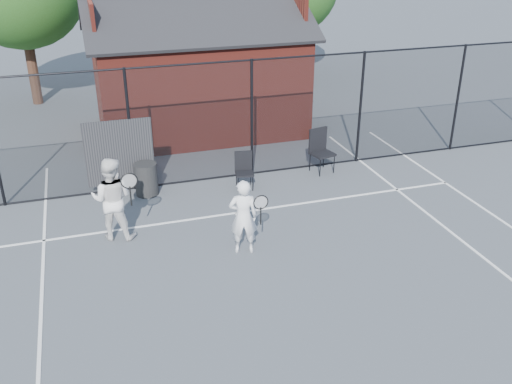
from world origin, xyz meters
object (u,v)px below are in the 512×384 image
object	(u,v)px
clubhouse	(198,78)
player_back	(112,199)
chair_left	(244,172)
chair_right	(323,152)
waste_bin	(146,179)
player_front	(243,217)

from	to	relation	value
clubhouse	player_back	world-z (taller)	clubhouse
chair_left	player_back	bearing A→B (deg)	-146.31
chair_right	waste_bin	xyz separation A→B (m)	(-4.56, 0.00, -0.16)
player_front	player_back	xyz separation A→B (m)	(-2.37, 1.35, 0.11)
chair_left	waste_bin	xyz separation A→B (m)	(-2.33, 0.38, -0.05)
chair_left	waste_bin	size ratio (longest dim) A/B	1.13
player_front	player_back	world-z (taller)	player_back
player_front	chair_right	bearing A→B (deg)	46.28
chair_right	clubhouse	bearing A→B (deg)	104.28
player_front	chair_left	bearing A→B (deg)	73.19
player_back	chair_right	distance (m)	5.78
player_back	waste_bin	xyz separation A→B (m)	(0.90, 1.87, -0.48)
clubhouse	waste_bin	world-z (taller)	clubhouse
chair_right	chair_left	bearing A→B (deg)	176.45
player_back	waste_bin	bearing A→B (deg)	64.27
clubhouse	waste_bin	distance (m)	5.09
clubhouse	player_front	xyz separation A→B (m)	(-0.79, -7.63, -0.83)
waste_bin	player_front	bearing A→B (deg)	-65.51
player_front	chair_right	size ratio (longest dim) A/B	1.38
player_front	chair_left	xyz separation A→B (m)	(0.86, 2.85, -0.33)
player_front	player_back	size ratio (longest dim) A/B	0.88
clubhouse	player_back	distance (m)	7.07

